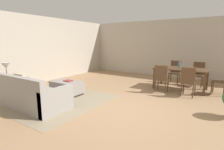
# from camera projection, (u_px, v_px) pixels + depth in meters

# --- Properties ---
(ground_plane) EXTENTS (10.80, 10.80, 0.00)m
(ground_plane) POSITION_uv_depth(u_px,v_px,m) (125.00, 109.00, 4.49)
(ground_plane) COLOR #9E7A56
(wall_back) EXTENTS (9.00, 0.12, 2.70)m
(wall_back) POSITION_uv_depth(u_px,v_px,m) (177.00, 49.00, 8.36)
(wall_back) COLOR #BCB2A0
(wall_back) RESTS_ON ground_plane
(wall_left) EXTENTS (0.12, 11.00, 2.70)m
(wall_left) POSITION_uv_depth(u_px,v_px,m) (32.00, 50.00, 7.06)
(wall_left) COLOR #BCB2A0
(wall_left) RESTS_ON ground_plane
(area_rug) EXTENTS (3.00, 2.80, 0.01)m
(area_rug) POSITION_uv_depth(u_px,v_px,m) (52.00, 99.00, 5.26)
(area_rug) COLOR gray
(area_rug) RESTS_ON ground_plane
(couch) EXTENTS (2.01, 0.95, 0.86)m
(couch) POSITION_uv_depth(u_px,v_px,m) (31.00, 96.00, 4.65)
(couch) COLOR gray
(couch) RESTS_ON ground_plane
(ottoman_table) EXTENTS (1.02, 0.59, 0.43)m
(ottoman_table) POSITION_uv_depth(u_px,v_px,m) (67.00, 87.00, 5.73)
(ottoman_table) COLOR gray
(ottoman_table) RESTS_ON ground_plane
(side_table) EXTENTS (0.40, 0.40, 0.54)m
(side_table) POSITION_uv_depth(u_px,v_px,m) (8.00, 83.00, 5.39)
(side_table) COLOR olive
(side_table) RESTS_ON ground_plane
(table_lamp) EXTENTS (0.26, 0.26, 0.52)m
(table_lamp) POSITION_uv_depth(u_px,v_px,m) (6.00, 66.00, 5.29)
(table_lamp) COLOR brown
(table_lamp) RESTS_ON side_table
(dining_table) EXTENTS (1.74, 0.95, 0.76)m
(dining_table) POSITION_uv_depth(u_px,v_px,m) (181.00, 71.00, 6.27)
(dining_table) COLOR #513823
(dining_table) RESTS_ON ground_plane
(dining_chair_near_left) EXTENTS (0.43, 0.43, 0.92)m
(dining_chair_near_left) POSITION_uv_depth(u_px,v_px,m) (161.00, 77.00, 5.86)
(dining_chair_near_left) COLOR #513823
(dining_chair_near_left) RESTS_ON ground_plane
(dining_chair_near_right) EXTENTS (0.41, 0.41, 0.92)m
(dining_chair_near_right) POSITION_uv_depth(u_px,v_px,m) (188.00, 80.00, 5.41)
(dining_chair_near_right) COLOR #513823
(dining_chair_near_right) RESTS_ON ground_plane
(dining_chair_far_left) EXTENTS (0.41, 0.41, 0.92)m
(dining_chair_far_left) POSITION_uv_depth(u_px,v_px,m) (175.00, 71.00, 7.22)
(dining_chair_far_left) COLOR #513823
(dining_chair_far_left) RESTS_ON ground_plane
(dining_chair_far_right) EXTENTS (0.41, 0.41, 0.92)m
(dining_chair_far_right) POSITION_uv_depth(u_px,v_px,m) (198.00, 73.00, 6.73)
(dining_chair_far_right) COLOR #513823
(dining_chair_far_right) RESTS_ON ground_plane
(dining_chair_head_east) EXTENTS (0.43, 0.43, 0.92)m
(dining_chair_head_east) POSITION_uv_depth(u_px,v_px,m) (223.00, 79.00, 5.60)
(dining_chair_head_east) COLOR #513823
(dining_chair_head_east) RESTS_ON ground_plane
(vase_centerpiece) EXTENTS (0.08, 0.08, 0.23)m
(vase_centerpiece) POSITION_uv_depth(u_px,v_px,m) (179.00, 65.00, 6.23)
(vase_centerpiece) COLOR slate
(vase_centerpiece) RESTS_ON dining_table
(book_on_ottoman) EXTENTS (0.27, 0.21, 0.03)m
(book_on_ottoman) POSITION_uv_depth(u_px,v_px,m) (68.00, 81.00, 5.71)
(book_on_ottoman) COLOR maroon
(book_on_ottoman) RESTS_ON ottoman_table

